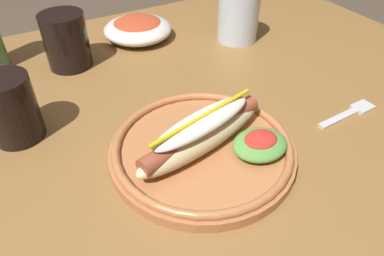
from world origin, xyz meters
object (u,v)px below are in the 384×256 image
at_px(extra_cup, 66,41).
at_px(hot_dog_plate, 205,144).
at_px(fork, 350,113).
at_px(side_bowl, 138,28).
at_px(water_cup, 238,15).
at_px(soda_cup, 11,109).

bearing_deg(extra_cup, hot_dog_plate, -74.68).
relative_size(fork, side_bowl, 0.79).
bearing_deg(water_cup, fork, -89.69).
bearing_deg(fork, water_cup, 87.90).
bearing_deg(fork, hot_dog_plate, 170.20).
height_order(soda_cup, water_cup, water_cup).
bearing_deg(side_bowl, hot_dog_plate, -99.48).
bearing_deg(side_bowl, extra_cup, -164.17).
xyz_separation_m(water_cup, extra_cup, (-0.36, 0.07, -0.00)).
height_order(fork, extra_cup, extra_cup).
height_order(hot_dog_plate, water_cup, water_cup).
distance_m(extra_cup, side_bowl, 0.18).
relative_size(fork, water_cup, 1.09).
height_order(water_cup, extra_cup, water_cup).
bearing_deg(soda_cup, hot_dog_plate, -38.42).
xyz_separation_m(fork, water_cup, (-0.00, 0.33, 0.05)).
distance_m(soda_cup, side_bowl, 0.37).
relative_size(hot_dog_plate, fork, 2.22).
bearing_deg(side_bowl, fork, -66.09).
relative_size(soda_cup, side_bowl, 0.68).
bearing_deg(water_cup, extra_cup, 169.74).
relative_size(hot_dog_plate, side_bowl, 1.75).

